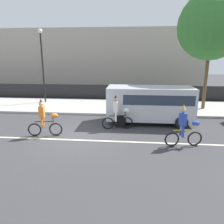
{
  "coord_description": "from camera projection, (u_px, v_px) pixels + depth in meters",
  "views": [
    {
      "loc": [
        2.77,
        -10.15,
        3.94
      ],
      "look_at": [
        1.69,
        1.2,
        1.0
      ],
      "focal_mm": 35.0,
      "sensor_mm": 36.0,
      "label": 1
    }
  ],
  "objects": [
    {
      "name": "parade_cyclist_zebra",
      "position": [
        118.0,
        114.0,
        11.93
      ],
      "size": [
        1.71,
        0.52,
        1.92
      ],
      "color": "black",
      "rests_on": "ground"
    },
    {
      "name": "pedestrian_onlooker",
      "position": [
        129.0,
        97.0,
        16.13
      ],
      "size": [
        0.32,
        0.2,
        1.62
      ],
      "color": "#33333D",
      "rests_on": "sidewalk_curb"
    },
    {
      "name": "road_centre_line",
      "position": [
        74.0,
        140.0,
        10.54
      ],
      "size": [
        36.0,
        0.14,
        0.01
      ],
      "primitive_type": "cube",
      "color": "beige",
      "rests_on": "ground"
    },
    {
      "name": "street_tree_near_lamp",
      "position": [
        211.0,
        26.0,
        14.79
      ],
      "size": [
        4.56,
        4.56,
        8.03
      ],
      "color": "brown",
      "rests_on": "sidewalk_curb"
    },
    {
      "name": "street_lamp_post",
      "position": [
        42.0,
        55.0,
        17.6
      ],
      "size": [
        0.36,
        0.36,
        5.86
      ],
      "color": "black",
      "rests_on": "sidewalk_curb"
    },
    {
      "name": "fence_line",
      "position": [
        102.0,
        92.0,
        19.91
      ],
      "size": [
        40.0,
        0.08,
        1.4
      ],
      "primitive_type": "cube",
      "color": "black",
      "rests_on": "ground"
    },
    {
      "name": "parade_cyclist_cobalt",
      "position": [
        185.0,
        128.0,
        9.62
      ],
      "size": [
        1.71,
        0.53,
        1.92
      ],
      "color": "black",
      "rests_on": "ground"
    },
    {
      "name": "parade_cyclist_orange",
      "position": [
        45.0,
        120.0,
        10.89
      ],
      "size": [
        1.71,
        0.52,
        1.92
      ],
      "color": "black",
      "rests_on": "ground"
    },
    {
      "name": "ground_plane",
      "position": [
        77.0,
        136.0,
        11.02
      ],
      "size": [
        80.0,
        80.0,
        0.0
      ],
      "primitive_type": "plane",
      "color": "#38383A"
    },
    {
      "name": "sidewalk_curb",
      "position": [
        97.0,
        106.0,
        17.27
      ],
      "size": [
        60.0,
        5.0,
        0.15
      ],
      "primitive_type": "cube",
      "color": "#ADAAA3",
      "rests_on": "ground"
    },
    {
      "name": "building_backdrop",
      "position": [
        84.0,
        60.0,
        27.83
      ],
      "size": [
        28.0,
        8.0,
        6.88
      ],
      "primitive_type": "cube",
      "color": "#B2A899",
      "rests_on": "ground"
    },
    {
      "name": "parked_van_silver",
      "position": [
        151.0,
        102.0,
        12.95
      ],
      "size": [
        5.0,
        2.22,
        2.18
      ],
      "color": "silver",
      "rests_on": "ground"
    }
  ]
}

